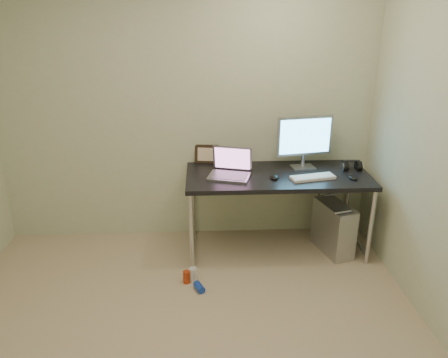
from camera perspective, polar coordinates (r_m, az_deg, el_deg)
wall_back at (r=4.07m, az=-5.05°, el=8.83°), size 3.50×0.02×2.50m
desk at (r=3.96m, az=7.00°, el=-0.39°), size 1.63×0.71×0.75m
tower_computer at (r=4.19m, az=14.11°, el=-6.21°), size 0.32×0.49×0.50m
cable_a at (r=4.44m, az=12.29°, el=-2.06°), size 0.01×0.16×0.69m
cable_b at (r=4.45m, az=13.45°, el=-2.37°), size 0.02×0.11×0.71m
can_red at (r=3.72m, az=-4.91°, el=-12.63°), size 0.06×0.06×0.11m
can_white at (r=3.73m, az=-4.07°, el=-12.37°), size 0.09×0.09×0.12m
can_blue at (r=3.64m, az=-3.26°, el=-13.93°), size 0.10×0.13×0.06m
laptop at (r=3.85m, az=0.84°, el=1.27°), size 0.42×0.37×0.24m
monitor at (r=4.03m, az=10.50°, el=5.26°), size 0.52×0.18×0.49m
keyboard at (r=3.87m, az=11.51°, el=0.21°), size 0.41×0.21×0.02m
mouse_right at (r=3.94m, az=16.51°, el=0.25°), size 0.09×0.12×0.04m
mouse_left at (r=3.82m, az=6.60°, el=0.39°), size 0.09×0.13×0.04m
headphones at (r=4.16m, az=16.32°, el=1.58°), size 0.17×0.11×0.12m
picture_frame at (r=4.16m, az=-2.30°, el=3.28°), size 0.23×0.10×0.18m
webcam at (r=4.12m, az=0.64°, el=3.19°), size 0.05×0.04×0.13m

